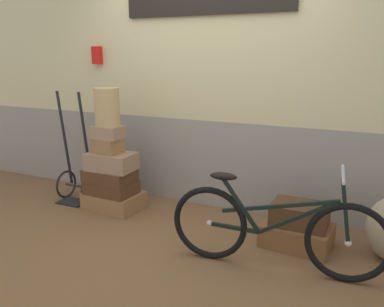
{
  "coord_description": "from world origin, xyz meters",
  "views": [
    {
      "loc": [
        1.64,
        -3.15,
        1.65
      ],
      "look_at": [
        0.12,
        0.1,
        0.76
      ],
      "focal_mm": 37.27,
      "sensor_mm": 36.0,
      "label": 1
    }
  ],
  "objects_px": {
    "suitcase_2": "(110,175)",
    "suitcase_0": "(114,200)",
    "suitcase_4": "(108,146)",
    "bicycle": "(274,230)",
    "suitcase_7": "(300,214)",
    "wicker_basket": "(107,107)",
    "suitcase_5": "(107,132)",
    "suitcase_1": "(111,187)",
    "suitcase_3": "(111,161)",
    "luggage_trolley": "(77,177)",
    "suitcase_6": "(297,235)"
  },
  "relations": [
    {
      "from": "suitcase_0",
      "to": "suitcase_2",
      "type": "relative_size",
      "value": 1.17
    },
    {
      "from": "suitcase_5",
      "to": "bicycle",
      "type": "distance_m",
      "value": 2.05
    },
    {
      "from": "suitcase_2",
      "to": "suitcase_4",
      "type": "bearing_deg",
      "value": -173.68
    },
    {
      "from": "suitcase_2",
      "to": "suitcase_3",
      "type": "distance_m",
      "value": 0.16
    },
    {
      "from": "suitcase_3",
      "to": "suitcase_7",
      "type": "distance_m",
      "value": 2.01
    },
    {
      "from": "wicker_basket",
      "to": "bicycle",
      "type": "xyz_separation_m",
      "value": [
        1.91,
        -0.51,
        -0.79
      ]
    },
    {
      "from": "suitcase_2",
      "to": "suitcase_4",
      "type": "distance_m",
      "value": 0.33
    },
    {
      "from": "suitcase_3",
      "to": "wicker_basket",
      "type": "xyz_separation_m",
      "value": [
        -0.03,
        0.01,
        0.58
      ]
    },
    {
      "from": "suitcase_3",
      "to": "suitcase_4",
      "type": "height_order",
      "value": "suitcase_4"
    },
    {
      "from": "suitcase_4",
      "to": "bicycle",
      "type": "xyz_separation_m",
      "value": [
        1.92,
        -0.49,
        -0.38
      ]
    },
    {
      "from": "suitcase_7",
      "to": "wicker_basket",
      "type": "distance_m",
      "value": 2.18
    },
    {
      "from": "luggage_trolley",
      "to": "suitcase_5",
      "type": "bearing_deg",
      "value": -7.13
    },
    {
      "from": "suitcase_1",
      "to": "luggage_trolley",
      "type": "bearing_deg",
      "value": 175.67
    },
    {
      "from": "suitcase_3",
      "to": "bicycle",
      "type": "height_order",
      "value": "bicycle"
    },
    {
      "from": "bicycle",
      "to": "suitcase_2",
      "type": "bearing_deg",
      "value": 165.63
    },
    {
      "from": "suitcase_7",
      "to": "bicycle",
      "type": "bearing_deg",
      "value": -101.91
    },
    {
      "from": "suitcase_4",
      "to": "suitcase_2",
      "type": "bearing_deg",
      "value": 10.21
    },
    {
      "from": "suitcase_2",
      "to": "suitcase_0",
      "type": "bearing_deg",
      "value": 77.19
    },
    {
      "from": "suitcase_4",
      "to": "bicycle",
      "type": "height_order",
      "value": "bicycle"
    },
    {
      "from": "wicker_basket",
      "to": "suitcase_1",
      "type": "bearing_deg",
      "value": -41.39
    },
    {
      "from": "suitcase_0",
      "to": "wicker_basket",
      "type": "relative_size",
      "value": 1.51
    },
    {
      "from": "suitcase_2",
      "to": "bicycle",
      "type": "distance_m",
      "value": 1.97
    },
    {
      "from": "suitcase_7",
      "to": "suitcase_1",
      "type": "bearing_deg",
      "value": -179.58
    },
    {
      "from": "suitcase_0",
      "to": "suitcase_5",
      "type": "distance_m",
      "value": 0.77
    },
    {
      "from": "suitcase_1",
      "to": "suitcase_6",
      "type": "height_order",
      "value": "suitcase_1"
    },
    {
      "from": "suitcase_3",
      "to": "suitcase_4",
      "type": "xyz_separation_m",
      "value": [
        -0.03,
        -0.01,
        0.17
      ]
    },
    {
      "from": "suitcase_0",
      "to": "bicycle",
      "type": "relative_size",
      "value": 0.35
    },
    {
      "from": "wicker_basket",
      "to": "luggage_trolley",
      "type": "distance_m",
      "value": 0.99
    },
    {
      "from": "suitcase_4",
      "to": "wicker_basket",
      "type": "relative_size",
      "value": 0.72
    },
    {
      "from": "suitcase_2",
      "to": "luggage_trolley",
      "type": "bearing_deg",
      "value": 173.58
    },
    {
      "from": "suitcase_0",
      "to": "suitcase_3",
      "type": "xyz_separation_m",
      "value": [
        0.01,
        -0.03,
        0.45
      ]
    },
    {
      "from": "suitcase_0",
      "to": "suitcase_5",
      "type": "xyz_separation_m",
      "value": [
        -0.02,
        -0.03,
        0.77
      ]
    },
    {
      "from": "suitcase_6",
      "to": "wicker_basket",
      "type": "relative_size",
      "value": 1.48
    },
    {
      "from": "suitcase_1",
      "to": "wicker_basket",
      "type": "xyz_separation_m",
      "value": [
        -0.01,
        0.01,
        0.87
      ]
    },
    {
      "from": "suitcase_7",
      "to": "luggage_trolley",
      "type": "xyz_separation_m",
      "value": [
        -2.54,
        0.07,
        -0.02
      ]
    },
    {
      "from": "suitcase_1",
      "to": "suitcase_6",
      "type": "distance_m",
      "value": 2.0
    },
    {
      "from": "luggage_trolley",
      "to": "wicker_basket",
      "type": "bearing_deg",
      "value": -6.18
    },
    {
      "from": "suitcase_4",
      "to": "bicycle",
      "type": "distance_m",
      "value": 2.01
    },
    {
      "from": "suitcase_1",
      "to": "suitcase_3",
      "type": "height_order",
      "value": "suitcase_3"
    },
    {
      "from": "luggage_trolley",
      "to": "bicycle",
      "type": "relative_size",
      "value": 0.75
    },
    {
      "from": "suitcase_5",
      "to": "bicycle",
      "type": "relative_size",
      "value": 0.18
    },
    {
      "from": "suitcase_1",
      "to": "suitcase_5",
      "type": "xyz_separation_m",
      "value": [
        -0.02,
        0.0,
        0.6
      ]
    },
    {
      "from": "suitcase_7",
      "to": "wicker_basket",
      "type": "bearing_deg",
      "value": -179.86
    },
    {
      "from": "bicycle",
      "to": "suitcase_7",
      "type": "bearing_deg",
      "value": 77.54
    },
    {
      "from": "suitcase_6",
      "to": "luggage_trolley",
      "type": "relative_size",
      "value": 0.46
    },
    {
      "from": "suitcase_4",
      "to": "luggage_trolley",
      "type": "bearing_deg",
      "value": 177.32
    },
    {
      "from": "suitcase_6",
      "to": "suitcase_7",
      "type": "bearing_deg",
      "value": 42.19
    },
    {
      "from": "suitcase_3",
      "to": "luggage_trolley",
      "type": "bearing_deg",
      "value": 171.59
    },
    {
      "from": "suitcase_5",
      "to": "suitcase_7",
      "type": "bearing_deg",
      "value": -0.07
    },
    {
      "from": "suitcase_0",
      "to": "suitcase_4",
      "type": "relative_size",
      "value": 2.11
    }
  ]
}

